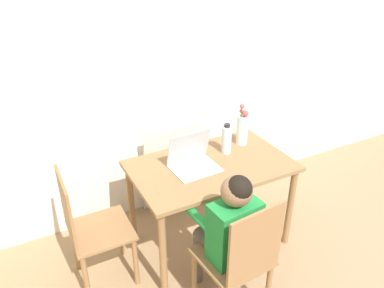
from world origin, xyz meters
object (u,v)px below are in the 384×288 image
object	(u,v)px
person_seated	(229,225)
flower_vase	(242,128)
chair_spare	(90,229)
chair_occupied	(240,260)
water_bottle	(227,139)
laptop	(192,160)

from	to	relation	value
person_seated	flower_vase	distance (m)	0.95
chair_spare	person_seated	world-z (taller)	person_seated
chair_occupied	chair_spare	xyz separation A→B (m)	(-0.73, 0.69, 0.00)
person_seated	water_bottle	size ratio (longest dim) A/B	4.24
flower_vase	laptop	bearing A→B (deg)	-165.12
chair_occupied	flower_vase	distance (m)	1.09
laptop	water_bottle	world-z (taller)	laptop
chair_spare	laptop	distance (m)	0.84
chair_spare	flower_vase	bearing A→B (deg)	-83.01
chair_occupied	water_bottle	size ratio (longest dim) A/B	3.73
flower_vase	water_bottle	world-z (taller)	flower_vase
person_seated	flower_vase	xyz separation A→B (m)	(0.57, 0.72, 0.22)
water_bottle	laptop	bearing A→B (deg)	-168.12
chair_occupied	chair_spare	world-z (taller)	same
chair_occupied	chair_spare	distance (m)	1.01
chair_occupied	person_seated	xyz separation A→B (m)	(-0.01, 0.12, 0.18)
chair_spare	person_seated	distance (m)	0.94
water_bottle	chair_spare	bearing A→B (deg)	-175.67
person_seated	water_bottle	distance (m)	0.78
chair_spare	laptop	xyz separation A→B (m)	(0.78, 0.01, 0.32)
chair_spare	water_bottle	size ratio (longest dim) A/B	3.73
laptop	flower_vase	xyz separation A→B (m)	(0.52, 0.14, 0.08)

